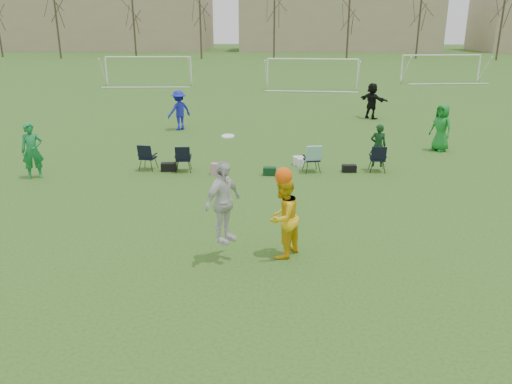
# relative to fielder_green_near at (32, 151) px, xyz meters

# --- Properties ---
(ground) EXTENTS (260.00, 260.00, 0.00)m
(ground) POSITION_rel_fielder_green_near_xyz_m (6.79, -6.48, -0.96)
(ground) COLOR #28531A
(ground) RESTS_ON ground
(fielder_green_near) EXTENTS (0.83, 0.72, 1.92)m
(fielder_green_near) POSITION_rel_fielder_green_near_xyz_m (0.00, 0.00, 0.00)
(fielder_green_near) COLOR #157B3A
(fielder_green_near) RESTS_ON ground
(fielder_blue) EXTENTS (1.42, 1.40, 1.96)m
(fielder_blue) POSITION_rel_fielder_green_near_xyz_m (3.32, 8.53, 0.02)
(fielder_blue) COLOR #171EAC
(fielder_blue) RESTS_ON ground
(fielder_green_far) EXTENTS (1.07, 1.14, 1.96)m
(fielder_green_far) POSITION_rel_fielder_green_near_xyz_m (15.12, 4.80, 0.02)
(fielder_green_far) COLOR #167D26
(fielder_green_far) RESTS_ON ground
(fielder_black) EXTENTS (1.67, 1.76, 1.99)m
(fielder_black) POSITION_rel_fielder_green_near_xyz_m (13.47, 12.25, 0.03)
(fielder_black) COLOR black
(fielder_black) RESTS_ON ground
(center_contest) EXTENTS (2.34, 1.46, 2.88)m
(center_contest) POSITION_rel_fielder_green_near_xyz_m (8.05, -5.79, 0.19)
(center_contest) COLOR silver
(center_contest) RESTS_ON ground
(sideline_setup) EXTENTS (8.99, 1.77, 1.71)m
(sideline_setup) POSITION_rel_fielder_green_near_xyz_m (8.33, 1.35, -0.44)
(sideline_setup) COLOR #0E3514
(sideline_setup) RESTS_ON ground
(goal_left) EXTENTS (7.39, 0.76, 2.46)m
(goal_left) POSITION_rel_fielder_green_near_xyz_m (-3.21, 27.52, 0.96)
(goal_left) COLOR white
(goal_left) RESTS_ON ground
(goal_mid) EXTENTS (7.40, 0.63, 2.46)m
(goal_mid) POSITION_rel_fielder_green_near_xyz_m (10.79, 25.52, 0.96)
(goal_mid) COLOR white
(goal_mid) RESTS_ON ground
(goal_right) EXTENTS (7.35, 1.14, 2.46)m
(goal_right) POSITION_rel_fielder_green_near_xyz_m (22.79, 31.52, 0.96)
(goal_right) COLOR white
(goal_right) RESTS_ON ground
(tree_line) EXTENTS (110.28, 3.28, 11.40)m
(tree_line) POSITION_rel_fielder_green_near_xyz_m (7.02, 63.36, 4.13)
(tree_line) COLOR #382B21
(tree_line) RESTS_ON ground
(building_row) EXTENTS (126.00, 16.00, 13.00)m
(building_row) POSITION_rel_fielder_green_near_xyz_m (13.51, 89.52, 5.03)
(building_row) COLOR tan
(building_row) RESTS_ON ground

